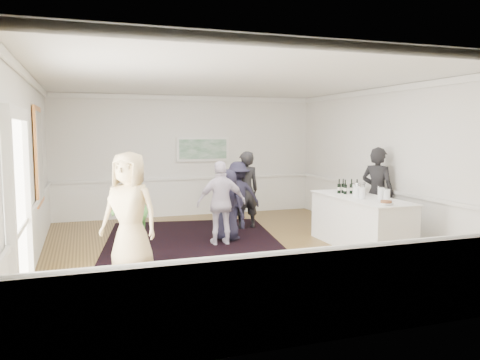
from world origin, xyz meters
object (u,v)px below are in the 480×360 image
object	(u,v)px
bartender	(377,193)
guest_dark_b	(245,190)
guest_dark_a	(238,196)
guest_navy	(228,205)
guest_tan	(130,213)
nut_bowl	(386,203)
guest_lilac	(221,203)
ice_bucket	(359,189)
guest_green	(130,208)
serving_table	(360,222)

from	to	relation	value
bartender	guest_dark_b	distance (m)	2.93
guest_dark_a	guest_navy	world-z (taller)	guest_dark_a
guest_dark_a	guest_tan	bearing A→B (deg)	48.22
nut_bowl	bartender	bearing A→B (deg)	59.60
guest_lilac	guest_dark_b	distance (m)	1.63
guest_lilac	guest_navy	bearing A→B (deg)	-120.21
guest_dark_b	ice_bucket	world-z (taller)	guest_dark_b
guest_dark_b	guest_dark_a	bearing A→B (deg)	-2.67
bartender	guest_green	xyz separation A→B (m)	(-5.08, 0.17, -0.09)
guest_lilac	guest_dark_b	bearing A→B (deg)	-122.47
bartender	guest_lilac	world-z (taller)	bartender
guest_green	nut_bowl	xyz separation A→B (m)	(4.15, -1.76, 0.15)
serving_table	guest_dark_b	size ratio (longest dim) A/B	1.36
guest_dark_a	ice_bucket	size ratio (longest dim) A/B	6.04
ice_bucket	guest_navy	bearing A→B (deg)	154.43
bartender	guest_tan	xyz separation A→B (m)	(-5.19, -0.88, 0.01)
bartender	guest_dark_a	world-z (taller)	bartender
serving_table	ice_bucket	world-z (taller)	ice_bucket
guest_navy	ice_bucket	size ratio (longest dim) A/B	5.68
guest_lilac	guest_tan	bearing A→B (deg)	39.02
guest_dark_a	guest_dark_b	size ratio (longest dim) A/B	0.87
guest_green	guest_lilac	size ratio (longest dim) A/B	1.04
bartender	nut_bowl	bearing A→B (deg)	120.24
guest_navy	nut_bowl	size ratio (longest dim) A/B	6.33
serving_table	guest_dark_b	distance (m)	2.85
guest_dark_a	serving_table	bearing A→B (deg)	129.52
serving_table	guest_dark_a	size ratio (longest dim) A/B	1.56
serving_table	bartender	bearing A→B (deg)	36.86
bartender	nut_bowl	distance (m)	1.84
guest_lilac	guest_navy	size ratio (longest dim) A/B	1.14
guest_lilac	ice_bucket	world-z (taller)	guest_lilac
guest_dark_a	guest_dark_b	bearing A→B (deg)	-175.77
guest_navy	ice_bucket	world-z (taller)	guest_navy
guest_lilac	guest_dark_b	world-z (taller)	guest_dark_b
guest_lilac	guest_navy	world-z (taller)	guest_lilac
bartender	ice_bucket	xyz separation A→B (m)	(-0.67, -0.34, 0.14)
guest_green	guest_navy	distance (m)	2.13
serving_table	nut_bowl	size ratio (longest dim) A/B	10.50
guest_lilac	guest_navy	xyz separation A→B (m)	(0.23, 0.34, -0.10)
guest_lilac	ice_bucket	xyz separation A→B (m)	(2.62, -0.80, 0.27)
guest_navy	ice_bucket	distance (m)	2.67
ice_bucket	nut_bowl	distance (m)	1.28
serving_table	guest_green	bearing A→B (deg)	169.96
guest_green	nut_bowl	bearing A→B (deg)	61.02
bartender	nut_bowl	xyz separation A→B (m)	(-0.93, -1.59, 0.06)
guest_navy	guest_dark_b	bearing A→B (deg)	-73.81
guest_green	guest_dark_a	bearing A→B (deg)	115.88
guest_dark_b	guest_navy	world-z (taller)	guest_dark_b
guest_dark_b	serving_table	bearing A→B (deg)	119.61
guest_green	ice_bucket	size ratio (longest dim) A/B	6.73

